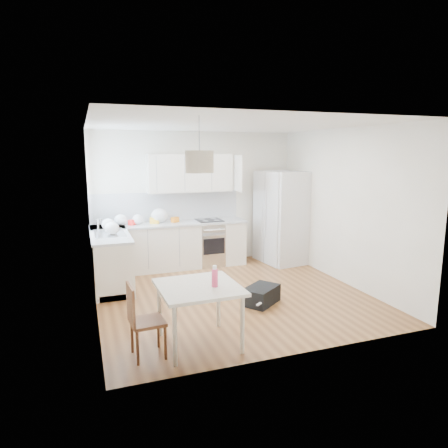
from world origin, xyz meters
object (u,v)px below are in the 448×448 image
(gym_bag, at_px, (261,295))
(refrigerator, at_px, (283,217))
(dining_chair, at_px, (148,320))
(dining_table, at_px, (199,292))

(gym_bag, bearing_deg, refrigerator, 18.64)
(gym_bag, bearing_deg, dining_chair, 172.33)
(dining_table, xyz_separation_m, dining_chair, (-0.62, -0.08, -0.23))
(dining_table, height_order, gym_bag, dining_table)
(dining_chair, xyz_separation_m, gym_bag, (1.88, 1.03, -0.30))
(refrigerator, bearing_deg, gym_bag, -132.05)
(refrigerator, distance_m, dining_chair, 4.53)
(dining_table, bearing_deg, refrigerator, 46.67)
(dining_table, distance_m, dining_chair, 0.66)
(refrigerator, relative_size, dining_chair, 2.21)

